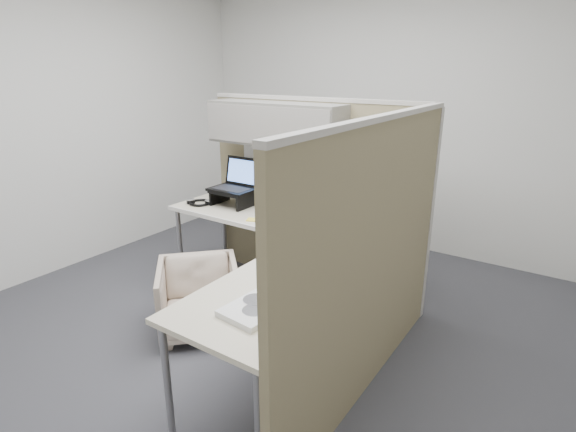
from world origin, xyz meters
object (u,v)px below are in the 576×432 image
Objects in this scene: office_chair at (199,295)px; monitor_left at (326,183)px; desk at (281,243)px; keyboard at (303,227)px.

monitor_left is (0.52, 0.91, 0.72)m from office_chair.
monitor_left reaches higher than desk.
keyboard reaches higher than office_chair.
office_chair is at bearing -145.45° from desk.
desk is at bearing -111.22° from monitor_left.
monitor_left reaches higher than office_chair.
monitor_left is (0.03, 0.57, 0.32)m from desk.
office_chair is (-0.49, -0.34, -0.40)m from desk.
monitor_left is 1.07× the size of keyboard.
keyboard is (0.03, 0.24, 0.05)m from desk.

